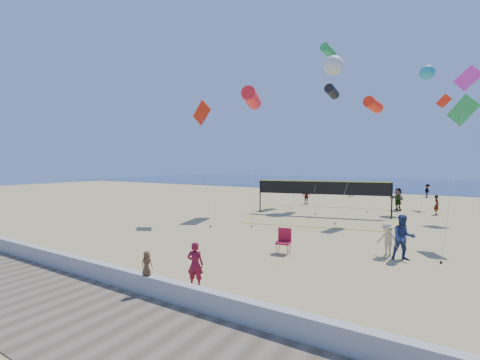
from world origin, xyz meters
The scene contains 25 objects.
ground centered at (0.00, 0.00, 0.00)m, with size 120.00×120.00×0.00m, color tan.
ocean centered at (0.00, 62.00, 0.01)m, with size 140.00×50.00×0.03m, color navy.
seawall centered at (0.00, -3.00, 0.30)m, with size 32.00×0.30×0.60m, color #ACACA7.
boardwalk centered at (0.00, -5.00, 0.01)m, with size 32.00×3.60×0.03m, color #72624D.
woman centered at (-0.47, -1.79, 0.74)m, with size 0.54×0.35×1.48m, color maroon.
toddler centered at (-1.34, -3.05, 0.98)m, with size 0.37×0.24×0.75m, color brown.
bystander_a centered at (5.08, 4.97, 0.95)m, with size 0.92×0.72×1.89m, color navy.
bystander_b centered at (4.46, 5.17, 0.73)m, with size 0.95×0.54×1.47m, color beige.
far_person_0 centered at (-4.55, 20.37, 0.76)m, with size 0.89×0.37×1.52m, color gray.
far_person_1 centered at (3.57, 20.32, 0.97)m, with size 1.79×0.57×1.93m, color gray.
far_person_2 centered at (6.39, 19.40, 0.77)m, with size 0.56×0.37×1.53m, color gray.
far_person_3 centered at (-2.17, 30.10, 0.86)m, with size 0.84×0.65×1.73m, color gray.
far_person_4 centered at (5.57, 33.77, 0.79)m, with size 1.02×0.58×1.57m, color gray.
camp_chair centered at (0.44, 3.32, 0.63)m, with size 0.68×0.81×1.23m.
volleyball_net centered at (-1.20, 14.45, 1.86)m, with size 11.99×11.88×2.68m.
kite_0 centered at (-6.35, 12.53, 9.16)m, with size 3.67×6.30×9.89m.
kite_1 centered at (-1.92, 19.45, 10.46)m, with size 0.89×7.58×11.02m.
kite_2 centered at (2.45, 13.74, 7.99)m, with size 2.43×3.49×8.50m.
kite_3 centered at (-7.60, 7.81, 7.18)m, with size 2.77×1.77×8.38m.
kite_4 centered at (7.24, 9.78, 6.35)m, with size 1.58×5.31×7.49m.
kite_5 centered at (8.11, 19.02, 9.78)m, with size 1.87×5.92×11.21m.
kite_6 centered at (-1.95, 19.89, 12.90)m, with size 2.33×6.59×13.78m.
kite_7 centered at (5.40, 22.75, 11.90)m, with size 4.60×5.54×12.53m.
kite_8 centered at (-3.37, 23.17, 15.40)m, with size 1.94×7.69×16.00m.
kite_9 centered at (6.62, 25.44, 9.00)m, with size 2.25×6.53×10.51m.
Camera 1 is at (6.07, -9.82, 4.03)m, focal length 24.00 mm.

